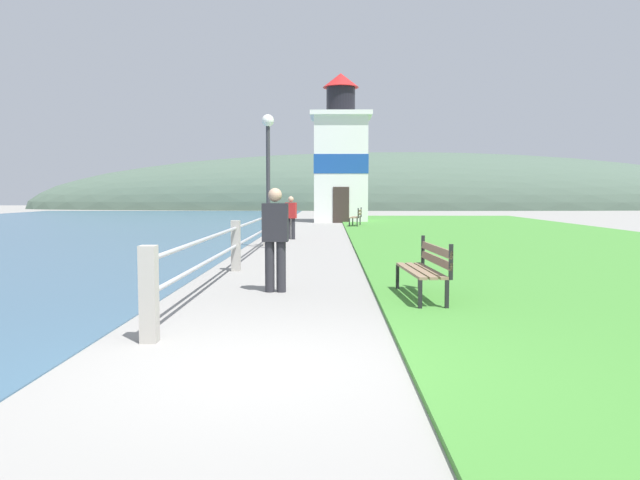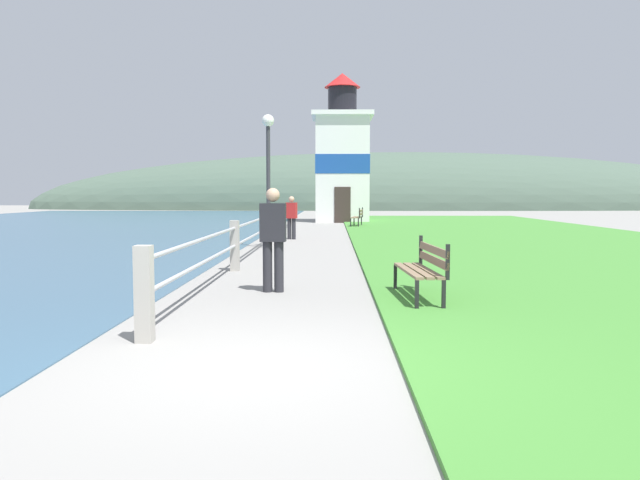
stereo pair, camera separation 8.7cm
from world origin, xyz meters
name	(u,v)px [view 2 (the right image)]	position (x,y,z in m)	size (l,w,h in m)	color
ground_plane	(251,368)	(0.00, 0.00, 0.00)	(160.00, 160.00, 0.00)	gray
grass_verge	(528,241)	(7.40, 15.48, 0.03)	(12.00, 46.43, 0.06)	#428433
seawall_railing	(266,226)	(-1.30, 13.66, 0.63)	(0.18, 25.49, 1.07)	#A8A399
park_bench_near	(423,266)	(2.13, 3.66, 0.54)	(0.59, 1.86, 0.94)	#846B51
park_bench_midway	(358,216)	(2.01, 24.77, 0.54)	(0.69, 1.67, 0.94)	#846B51
lighthouse	(342,159)	(1.32, 30.45, 3.59)	(3.45, 3.45, 8.49)	white
person_strolling	(273,236)	(-0.22, 4.52, 0.93)	(0.43, 0.24, 1.72)	#28282D
person_by_railing	(292,216)	(-0.70, 16.46, 0.83)	(0.42, 0.30, 1.53)	#28282D
lamp_post	(268,156)	(-1.15, 12.87, 2.74)	(0.36, 0.36, 3.96)	#333338
distant_hillside	(400,209)	(8.00, 60.95, 0.00)	(80.00, 16.00, 12.00)	#475B4C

